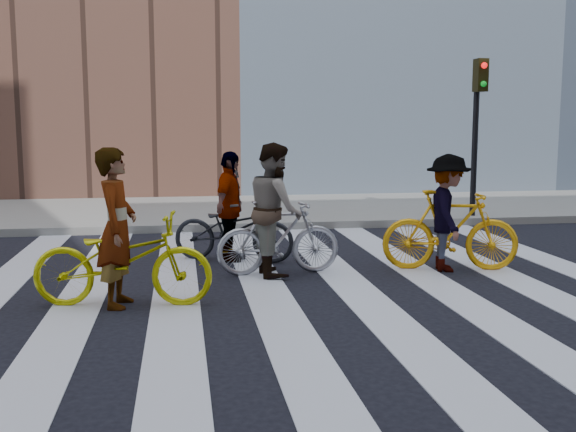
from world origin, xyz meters
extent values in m
plane|color=black|center=(0.00, 0.00, 0.00)|extent=(100.00, 100.00, 0.00)
cube|color=gray|center=(0.00, 7.50, 0.07)|extent=(100.00, 5.00, 0.15)
cube|color=silver|center=(-2.75, 0.00, 0.01)|extent=(0.55, 10.00, 0.01)
cube|color=silver|center=(-1.65, 0.00, 0.01)|extent=(0.55, 10.00, 0.01)
cube|color=silver|center=(-0.55, 0.00, 0.01)|extent=(0.55, 10.00, 0.01)
cube|color=silver|center=(0.55, 0.00, 0.01)|extent=(0.55, 10.00, 0.01)
cube|color=silver|center=(1.65, 0.00, 0.01)|extent=(0.55, 10.00, 0.01)
cube|color=silver|center=(2.75, 0.00, 0.01)|extent=(0.55, 10.00, 0.01)
cylinder|color=black|center=(4.40, 5.40, 1.60)|extent=(0.12, 0.12, 3.20)
cube|color=black|center=(4.40, 5.25, 3.00)|extent=(0.22, 0.28, 0.65)
sphere|color=red|center=(4.40, 5.10, 3.18)|extent=(0.12, 0.12, 0.12)
sphere|color=#0CCC26|center=(4.40, 5.10, 2.82)|extent=(0.12, 0.12, 0.12)
imported|color=#CAC80B|center=(-2.23, -0.06, 0.53)|extent=(2.09, 0.97, 1.05)
imported|color=#A5A6AF|center=(-0.26, 1.25, 0.51)|extent=(1.73, 0.61, 1.02)
imported|color=#FBA80D|center=(2.14, 1.13, 0.57)|extent=(1.95, 0.95, 1.13)
imported|color=black|center=(-0.80, 2.24, 0.48)|extent=(1.95, 1.27, 0.97)
imported|color=slate|center=(-2.28, -0.06, 0.89)|extent=(0.51, 0.71, 1.79)
imported|color=slate|center=(-0.31, 1.25, 0.90)|extent=(0.74, 0.92, 1.80)
imported|color=slate|center=(2.09, 1.13, 0.82)|extent=(0.83, 1.16, 1.63)
imported|color=slate|center=(-0.85, 2.24, 0.82)|extent=(0.72, 1.04, 1.64)
camera|label=1|loc=(-1.56, -7.67, 2.05)|focal=42.00mm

